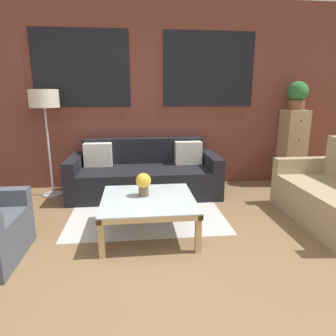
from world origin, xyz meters
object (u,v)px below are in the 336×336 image
Objects in this scene: potted_plant at (297,95)px; flower_vase at (143,183)px; floor_lamp at (44,104)px; drawer_cabinet at (292,148)px; couch_dark at (145,175)px; coffee_table at (148,203)px.

flower_vase is (-2.42, -1.47, -0.89)m from potted_plant.
drawer_cabinet is (3.71, 0.16, -0.71)m from floor_lamp.
potted_plant is (2.37, 0.23, 1.15)m from couch_dark.
potted_plant is (-0.00, 0.00, 0.83)m from drawer_cabinet.
potted_plant is (2.38, 1.55, 1.09)m from coffee_table.
couch_dark is at bearing 89.66° from coffee_table.
drawer_cabinet is (2.37, 0.23, 0.32)m from couch_dark.
coffee_table is at bearing -46.34° from floor_lamp.
coffee_table is 3.85× the size of flower_vase.
floor_lamp is at bearing 134.38° from flower_vase.
drawer_cabinet is 2.83m from flower_vase.
potted_plant is at bearing 2.41° from floor_lamp.
coffee_table is at bearing -146.88° from potted_plant.
couch_dark is 1.32m from coffee_table.
couch_dark is at bearing 87.67° from flower_vase.
coffee_table is 2.20× the size of potted_plant.
floor_lamp reaches higher than coffee_table.
drawer_cabinet is 0.83m from potted_plant.
couch_dark is 8.60× the size of flower_vase.
flower_vase reaches higher than coffee_table.
potted_plant is (3.71, 0.16, 0.12)m from floor_lamp.
flower_vase is at bearing 118.59° from coffee_table.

